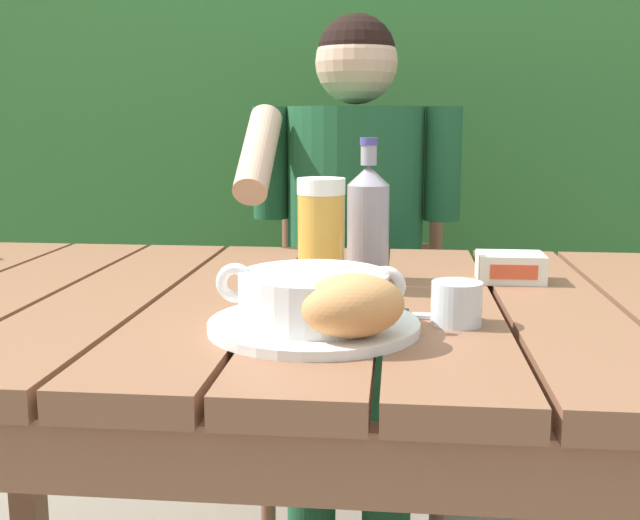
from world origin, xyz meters
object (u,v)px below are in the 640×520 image
(soup_bowl, at_px, (310,295))
(butter_tub, at_px, (510,267))
(beer_glass, at_px, (321,234))
(water_glass_small, at_px, (457,303))
(chair_near_diner, at_px, (358,317))
(bread_roll, at_px, (353,305))
(table_knife, at_px, (407,315))
(serving_plate, at_px, (310,325))
(beer_bottle, at_px, (368,221))
(person_eating, at_px, (354,237))

(soup_bowl, bearing_deg, butter_tub, 48.24)
(beer_glass, bearing_deg, water_glass_small, -45.16)
(chair_near_diner, relative_size, bread_roll, 6.50)
(bread_roll, bearing_deg, water_glass_small, 41.33)
(beer_glass, height_order, table_knife, beer_glass)
(butter_tub, bearing_deg, serving_plate, -131.76)
(butter_tub, distance_m, table_knife, 0.30)
(beer_bottle, relative_size, water_glass_small, 3.53)
(chair_near_diner, distance_m, table_knife, 1.02)
(soup_bowl, xyz_separation_m, beer_glass, (-0.01, 0.24, 0.04))
(beer_bottle, distance_m, table_knife, 0.26)
(beer_bottle, bearing_deg, beer_glass, -135.36)
(beer_glass, height_order, butter_tub, beer_glass)
(bread_roll, height_order, beer_bottle, beer_bottle)
(beer_glass, bearing_deg, table_knife, -51.78)
(serving_plate, relative_size, soup_bowl, 1.12)
(bread_roll, relative_size, table_knife, 0.95)
(soup_bowl, xyz_separation_m, beer_bottle, (0.06, 0.31, 0.05))
(beer_bottle, height_order, table_knife, beer_bottle)
(table_knife, bearing_deg, beer_glass, 128.22)
(butter_tub, bearing_deg, chair_near_diner, 110.97)
(soup_bowl, height_order, table_knife, soup_bowl)
(serving_plate, relative_size, water_glass_small, 4.05)
(chair_near_diner, bearing_deg, beer_glass, -91.18)
(chair_near_diner, height_order, beer_bottle, chair_near_diner)
(beer_glass, distance_m, table_knife, 0.23)
(serving_plate, relative_size, beer_glass, 1.55)
(bread_roll, relative_size, beer_bottle, 0.66)
(butter_tub, bearing_deg, bread_roll, -120.75)
(beer_bottle, distance_m, butter_tub, 0.24)
(butter_tub, bearing_deg, water_glass_small, -110.80)
(water_glass_small, bearing_deg, beer_bottle, 115.29)
(serving_plate, xyz_separation_m, beer_bottle, (0.06, 0.31, 0.09))
(butter_tub, bearing_deg, table_knife, -123.82)
(bread_roll, xyz_separation_m, beer_bottle, (0.00, 0.37, 0.05))
(bread_roll, height_order, water_glass_small, bread_roll)
(beer_glass, bearing_deg, chair_near_diner, 88.82)
(serving_plate, bearing_deg, butter_tub, 48.24)
(serving_plate, distance_m, bread_roll, 0.10)
(person_eating, distance_m, serving_plate, 0.86)
(serving_plate, distance_m, water_glass_small, 0.19)
(chair_near_diner, xyz_separation_m, table_knife, (0.11, -0.98, 0.26))
(beer_glass, xyz_separation_m, table_knife, (0.13, -0.17, -0.08))
(bread_roll, xyz_separation_m, butter_tub, (0.23, 0.39, -0.03))
(chair_near_diner, bearing_deg, butter_tub, -69.03)
(serving_plate, bearing_deg, table_knife, 31.02)
(butter_tub, xyz_separation_m, table_knife, (-0.17, -0.25, -0.02))
(soup_bowl, relative_size, bread_roll, 1.56)
(water_glass_small, bearing_deg, serving_plate, -166.33)
(person_eating, bearing_deg, butter_tub, -62.09)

